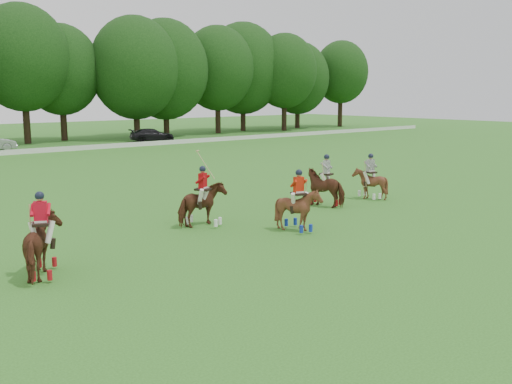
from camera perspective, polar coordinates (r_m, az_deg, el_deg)
ground at (r=18.84m, az=5.86°, el=-6.23°), size 180.00×180.00×0.00m
car_right at (r=63.42m, az=-10.35°, el=5.64°), size 5.15×3.17×1.39m
polo_red_a at (r=17.45m, az=-20.55°, el=-5.02°), size 1.79×2.33×2.47m
polo_red_b at (r=22.54m, az=-5.31°, el=-1.26°), size 2.20×2.11×2.94m
polo_red_c at (r=21.75m, az=4.26°, el=-1.69°), size 1.70×1.82×2.37m
polo_stripe_a at (r=26.74m, az=7.02°, el=0.50°), size 1.56×2.23×2.42m
polo_stripe_b at (r=28.81m, az=11.32°, el=0.90°), size 1.51×1.63×2.27m
polo_ball at (r=21.86m, az=5.47°, el=-3.83°), size 0.09×0.09×0.09m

